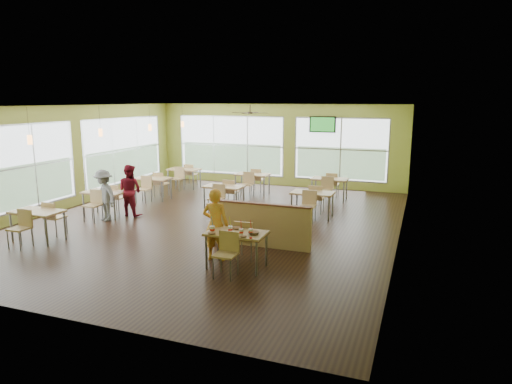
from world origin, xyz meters
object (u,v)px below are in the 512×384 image
Objects in this scene: main_table at (236,238)px; half_wall_divider at (261,225)px; food_basket at (254,233)px; man_plaid at (216,224)px.

main_table is 1.45m from half_wall_divider.
main_table is 6.57× the size of food_basket.
man_plaid is (-0.59, 0.28, 0.15)m from main_table.
main_table is 0.98× the size of man_plaid.
man_plaid is 6.72× the size of food_basket.
main_table reaches higher than food_basket.
food_basket is (0.38, -1.47, 0.26)m from half_wall_divider.
half_wall_divider is 10.37× the size of food_basket.
half_wall_divider reaches higher than food_basket.
food_basket is at bearing -75.46° from half_wall_divider.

